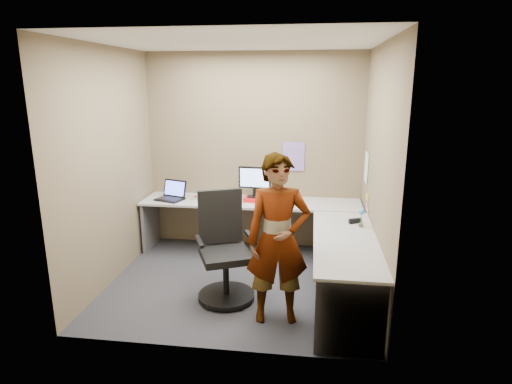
# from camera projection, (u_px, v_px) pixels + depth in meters

# --- Properties ---
(ground) EXTENTS (3.00, 3.00, 0.00)m
(ground) POSITION_uv_depth(u_px,v_px,m) (239.00, 283.00, 5.04)
(ground) COLOR #29282E
(ground) RESTS_ON ground
(wall_back) EXTENTS (3.00, 0.00, 3.00)m
(wall_back) POSITION_uv_depth(u_px,v_px,m) (254.00, 152.00, 5.95)
(wall_back) COLOR brown
(wall_back) RESTS_ON ground
(wall_right) EXTENTS (0.00, 2.70, 2.70)m
(wall_right) POSITION_uv_depth(u_px,v_px,m) (378.00, 175.00, 4.51)
(wall_right) COLOR brown
(wall_right) RESTS_ON ground
(wall_left) EXTENTS (0.00, 2.70, 2.70)m
(wall_left) POSITION_uv_depth(u_px,v_px,m) (109.00, 167.00, 4.90)
(wall_left) COLOR brown
(wall_left) RESTS_ON ground
(ceiling) EXTENTS (3.00, 3.00, 0.00)m
(ceiling) POSITION_uv_depth(u_px,v_px,m) (236.00, 41.00, 4.37)
(ceiling) COLOR white
(ceiling) RESTS_ON wall_back
(desk) EXTENTS (2.98, 2.58, 0.73)m
(desk) POSITION_uv_depth(u_px,v_px,m) (279.00, 227.00, 5.21)
(desk) COLOR #A3A3A3
(desk) RESTS_ON ground
(paper_ream) EXTENTS (0.29, 0.22, 0.05)m
(paper_ream) POSITION_uv_depth(u_px,v_px,m) (255.00, 199.00, 5.78)
(paper_ream) COLOR red
(paper_ream) RESTS_ON desk
(monitor) EXTENTS (0.44, 0.14, 0.41)m
(monitor) POSITION_uv_depth(u_px,v_px,m) (255.00, 179.00, 5.73)
(monitor) COLOR black
(monitor) RESTS_ON paper_ream
(laptop) EXTENTS (0.43, 0.39, 0.25)m
(laptop) POSITION_uv_depth(u_px,v_px,m) (172.00, 194.00, 5.88)
(laptop) COLOR black
(laptop) RESTS_ON desk
(trackball_mouse) EXTENTS (0.12, 0.08, 0.07)m
(trackball_mouse) POSITION_uv_depth(u_px,v_px,m) (196.00, 198.00, 5.85)
(trackball_mouse) COLOR #B7B7BC
(trackball_mouse) RESTS_ON desk
(origami) EXTENTS (0.10, 0.10, 0.06)m
(origami) POSITION_uv_depth(u_px,v_px,m) (276.00, 203.00, 5.58)
(origami) COLOR white
(origami) RESTS_ON desk
(stapler) EXTENTS (0.15, 0.10, 0.05)m
(stapler) POSITION_uv_depth(u_px,v_px,m) (355.00, 221.00, 4.89)
(stapler) COLOR black
(stapler) RESTS_ON desk
(flower) EXTENTS (0.07, 0.07, 0.22)m
(flower) POSITION_uv_depth(u_px,v_px,m) (361.00, 215.00, 4.74)
(flower) COLOR brown
(flower) RESTS_ON desk
(calendar_purple) EXTENTS (0.30, 0.01, 0.40)m
(calendar_purple) POSITION_uv_depth(u_px,v_px,m) (293.00, 157.00, 5.88)
(calendar_purple) COLOR #846BB7
(calendar_purple) RESTS_ON wall_back
(calendar_white) EXTENTS (0.01, 0.28, 0.38)m
(calendar_white) POSITION_uv_depth(u_px,v_px,m) (366.00, 167.00, 5.40)
(calendar_white) COLOR white
(calendar_white) RESTS_ON wall_right
(sticky_note_a) EXTENTS (0.01, 0.07, 0.07)m
(sticky_note_a) POSITION_uv_depth(u_px,v_px,m) (368.00, 197.00, 5.14)
(sticky_note_a) COLOR #F2E059
(sticky_note_a) RESTS_ON wall_right
(sticky_note_b) EXTENTS (0.01, 0.07, 0.07)m
(sticky_note_b) POSITION_uv_depth(u_px,v_px,m) (367.00, 207.00, 5.22)
(sticky_note_b) COLOR pink
(sticky_note_b) RESTS_ON wall_right
(sticky_note_c) EXTENTS (0.01, 0.07, 0.07)m
(sticky_note_c) POSITION_uv_depth(u_px,v_px,m) (368.00, 211.00, 5.11)
(sticky_note_c) COLOR pink
(sticky_note_c) RESTS_ON wall_right
(sticky_note_d) EXTENTS (0.01, 0.07, 0.07)m
(sticky_note_d) POSITION_uv_depth(u_px,v_px,m) (366.00, 197.00, 5.29)
(sticky_note_d) COLOR #F2E059
(sticky_note_d) RESTS_ON wall_right
(office_chair) EXTENTS (0.67, 0.67, 1.15)m
(office_chair) POSITION_uv_depth(u_px,v_px,m) (224.00, 256.00, 4.61)
(office_chair) COLOR black
(office_chair) RESTS_ON ground
(person) EXTENTS (0.67, 0.50, 1.67)m
(person) POSITION_uv_depth(u_px,v_px,m) (278.00, 240.00, 4.08)
(person) COLOR #999399
(person) RESTS_ON ground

